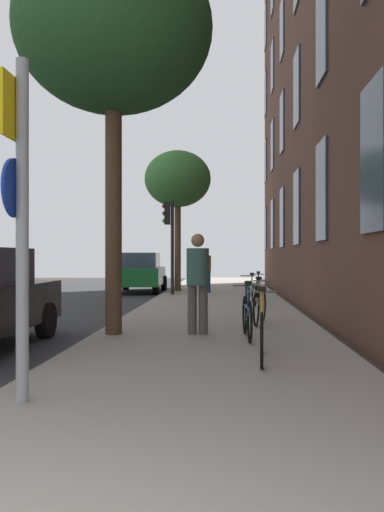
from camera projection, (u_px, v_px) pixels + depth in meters
ground_plane at (103, 305)px, 16.98m from camera, size 41.80×41.80×0.00m
road_asphalt at (35, 305)px, 17.11m from camera, size 7.00×38.00×0.01m
sidewalk at (217, 304)px, 16.77m from camera, size 4.20×38.00×0.12m
sign_post at (20, 205)px, 5.26m from camera, size 0.15×0.60×3.24m
traffic_light at (169, 230)px, 19.91m from camera, size 0.43×0.24×3.36m
tree_near at (114, 30)px, 9.81m from camera, size 3.51×3.51×6.90m
tree_far at (178, 180)px, 22.26m from camera, size 2.65×2.65×5.60m
bicycle_0 at (262, 331)px, 7.31m from camera, size 0.42×1.77×0.99m
bicycle_1 at (247, 316)px, 9.28m from camera, size 0.42×1.69×0.97m
bicycle_2 at (260, 305)px, 11.30m from camera, size 0.50×1.61×0.96m
bicycle_3 at (251, 292)px, 15.68m from camera, size 0.42×1.66×0.91m
bicycle_4 at (258, 288)px, 17.67m from camera, size 0.42×1.57×0.90m
pedestrian_0 at (198, 277)px, 9.81m from camera, size 0.55×0.55×1.77m
pedestrian_1 at (206, 268)px, 20.92m from camera, size 0.39×0.39×1.64m
car_1 at (140, 272)px, 22.84m from camera, size 2.02×4.34×1.62m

